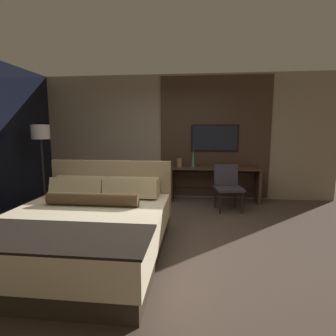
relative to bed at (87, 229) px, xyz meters
The scene contains 9 objects.
ground_plane 1.00m from the bed, 28.30° to the left, with size 16.00×16.00×0.00m, color #4C3D33.
wall_back_tv_panel 3.36m from the bed, 72.46° to the left, with size 7.20×0.09×2.80m.
bed is the anchor object (origin of this frame).
desk 3.29m from the bed, 57.54° to the left, with size 1.94×0.49×0.76m.
tv 3.61m from the bed, 59.26° to the left, with size 1.05×0.04×0.59m.
desk_chair 2.93m from the bed, 47.44° to the left, with size 0.59×0.59×0.89m.
floor_lamp 2.68m from the bed, 132.30° to the left, with size 0.34×0.34×1.67m.
vase_tall 3.07m from the bed, 64.57° to the left, with size 0.07×0.07×0.42m.
vase_short 2.95m from the bed, 70.06° to the left, with size 0.12×0.12×0.19m.
Camera 1 is at (0.52, -3.46, 1.58)m, focal length 28.00 mm.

